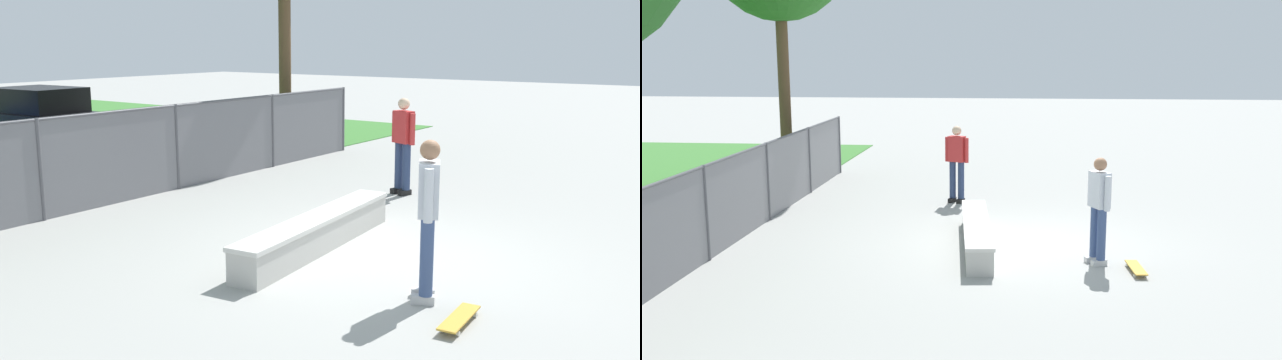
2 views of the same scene
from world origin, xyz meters
TOP-DOWN VIEW (x-y plane):
  - ground_plane at (0.00, 0.00)m, footprint 80.00×80.00m
  - concrete_ledge at (-0.20, 0.86)m, footprint 3.72×0.85m
  - skateboarder at (-1.10, -1.25)m, footprint 0.55×0.40m
  - skateboard at (-1.52, -1.84)m, footprint 0.81×0.26m
  - chainlink_fence at (0.00, 5.40)m, footprint 14.83×0.07m
  - car_black at (2.78, 11.99)m, footprint 2.20×4.29m
  - bystander at (3.59, 1.58)m, footprint 0.38×0.57m

SIDE VIEW (x-z plane):
  - ground_plane at x=0.00m, z-range 0.00..0.00m
  - skateboard at x=-1.52m, z-range 0.03..0.12m
  - concrete_ledge at x=-0.20m, z-range 0.00..0.48m
  - car_black at x=2.78m, z-range 0.01..1.67m
  - chainlink_fence at x=0.00m, z-range 0.08..1.74m
  - skateboarder at x=-1.10m, z-range 0.10..1.92m
  - bystander at x=3.59m, z-range 0.10..1.92m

